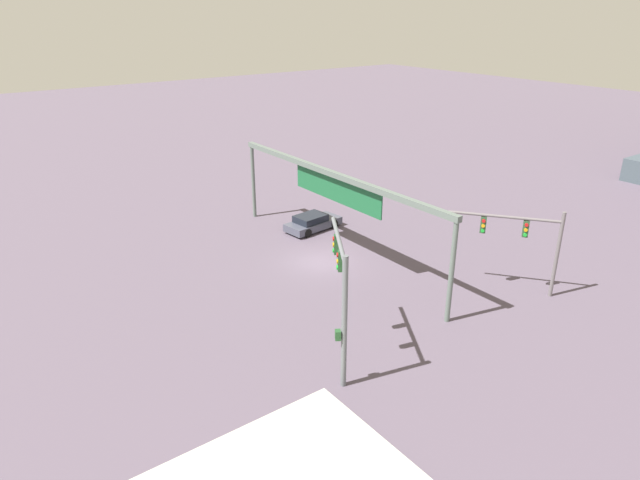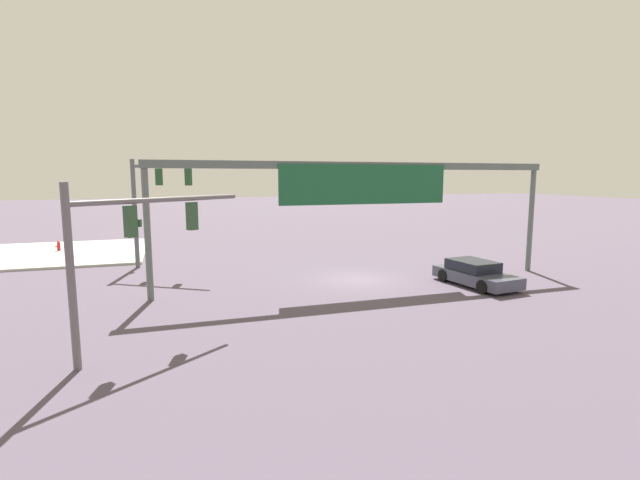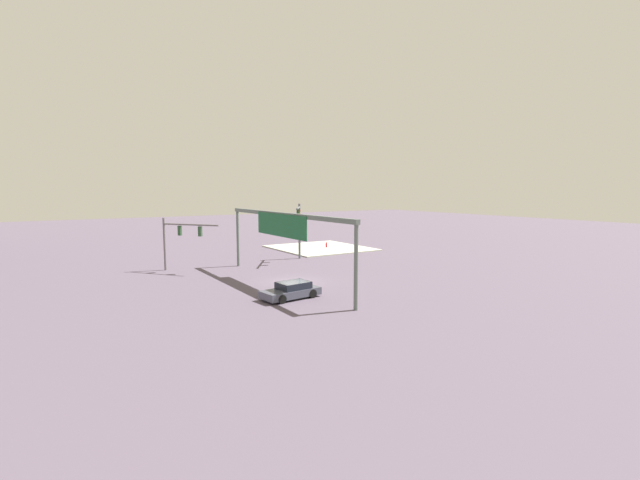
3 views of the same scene
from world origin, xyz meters
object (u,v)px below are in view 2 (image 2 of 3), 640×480
(fire_hydrant_on_curb, at_px, (59,246))
(traffic_signal_near_corner, at_px, (128,236))
(traffic_signal_opposite_side, at_px, (152,195))
(sedan_car_approaching, at_px, (475,274))

(fire_hydrant_on_curb, bearing_deg, traffic_signal_near_corner, 106.67)
(traffic_signal_opposite_side, bearing_deg, fire_hydrant_on_curb, 162.11)
(fire_hydrant_on_curb, bearing_deg, sedan_car_approaching, 141.38)
(traffic_signal_near_corner, relative_size, traffic_signal_opposite_side, 0.82)
(sedan_car_approaching, bearing_deg, fire_hydrant_on_curb, -135.15)
(traffic_signal_near_corner, distance_m, traffic_signal_opposite_side, 13.25)
(sedan_car_approaching, bearing_deg, traffic_signal_near_corner, -82.36)
(traffic_signal_near_corner, bearing_deg, fire_hydrant_on_curb, 69.30)
(traffic_signal_opposite_side, height_order, fire_hydrant_on_curb, traffic_signal_opposite_side)
(sedan_car_approaching, relative_size, fire_hydrant_on_curb, 6.43)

